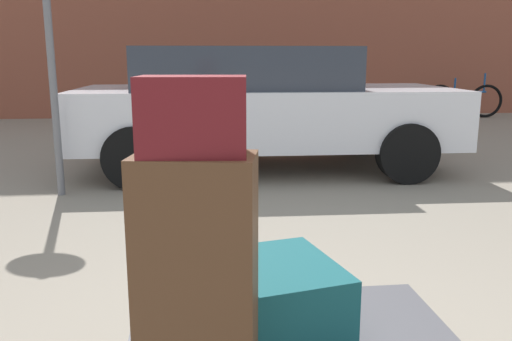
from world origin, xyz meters
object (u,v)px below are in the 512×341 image
(suitcase_teal_rear_right, at_px, (252,301))
(suitcase_brown_stacked_top, at_px, (197,277))
(bollard_kerb_near, at_px, (345,111))
(bollard_kerb_mid, at_px, (412,110))
(duffel_bag_maroon_topmost_pile, at_px, (193,116))
(parked_car, at_px, (260,105))
(no_parking_sign, at_px, (49,33))
(bicycle_leaning, at_px, (463,101))

(suitcase_teal_rear_right, bearing_deg, suitcase_brown_stacked_top, -135.17)
(suitcase_teal_rear_right, xyz_separation_m, bollard_kerb_near, (2.52, 7.76, -0.13))
(suitcase_brown_stacked_top, xyz_separation_m, bollard_kerb_mid, (3.98, 8.06, -0.36))
(duffel_bag_maroon_topmost_pile, height_order, bollard_kerb_near, duffel_bag_maroon_topmost_pile)
(bollard_kerb_near, bearing_deg, suitcase_teal_rear_right, -108.01)
(parked_car, bearing_deg, bollard_kerb_near, 59.28)
(no_parking_sign, bearing_deg, duffel_bag_maroon_topmost_pile, -70.67)
(bollard_kerb_near, height_order, bollard_kerb_mid, same)
(duffel_bag_maroon_topmost_pile, height_order, parked_car, parked_car)
(duffel_bag_maroon_topmost_pile, height_order, no_parking_sign, no_parking_sign)
(suitcase_brown_stacked_top, bearing_deg, no_parking_sign, 120.26)
(parked_car, relative_size, bicycle_leaning, 2.47)
(suitcase_brown_stacked_top, height_order, suitcase_teal_rear_right, suitcase_brown_stacked_top)
(bicycle_leaning, distance_m, bollard_kerb_mid, 2.42)
(suitcase_teal_rear_right, xyz_separation_m, parked_car, (0.56, 4.45, 0.29))
(suitcase_brown_stacked_top, bearing_deg, bollard_kerb_near, 82.33)
(suitcase_brown_stacked_top, relative_size, bicycle_leaning, 0.41)
(parked_car, bearing_deg, no_parking_sign, -154.09)
(suitcase_brown_stacked_top, bearing_deg, parked_car, 91.98)
(parked_car, xyz_separation_m, bollard_kerb_mid, (3.23, 3.30, -0.42))
(suitcase_teal_rear_right, distance_m, no_parking_sign, 3.91)
(no_parking_sign, bearing_deg, suitcase_brown_stacked_top, -70.67)
(suitcase_brown_stacked_top, distance_m, duffel_bag_maroon_topmost_pile, 0.46)
(suitcase_brown_stacked_top, height_order, parked_car, parked_car)
(suitcase_brown_stacked_top, distance_m, bicycle_leaning, 11.27)
(duffel_bag_maroon_topmost_pile, xyz_separation_m, bollard_kerb_near, (2.71, 8.06, -0.82))
(parked_car, bearing_deg, suitcase_teal_rear_right, -97.15)
(bollard_kerb_near, bearing_deg, parked_car, -120.72)
(parked_car, distance_m, bicycle_leaning, 7.04)
(duffel_bag_maroon_topmost_pile, distance_m, bicycle_leaning, 11.29)
(duffel_bag_maroon_topmost_pile, bearing_deg, suitcase_teal_rear_right, 63.20)
(suitcase_brown_stacked_top, relative_size, duffel_bag_maroon_topmost_pile, 2.48)
(bicycle_leaning, relative_size, bollard_kerb_near, 2.62)
(suitcase_teal_rear_right, relative_size, parked_car, 0.14)
(bicycle_leaning, xyz_separation_m, bollard_kerb_near, (-3.08, -1.60, -0.04))
(no_parking_sign, bearing_deg, parked_car, 25.91)
(suitcase_brown_stacked_top, relative_size, parked_car, 0.16)
(suitcase_teal_rear_right, distance_m, bollard_kerb_mid, 8.63)
(bollard_kerb_mid, relative_size, no_parking_sign, 0.27)
(suitcase_teal_rear_right, distance_m, duffel_bag_maroon_topmost_pile, 0.78)
(bicycle_leaning, bearing_deg, parked_car, -135.81)
(bollard_kerb_near, bearing_deg, bollard_kerb_mid, 0.00)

